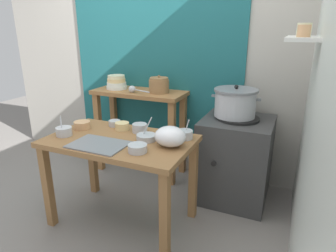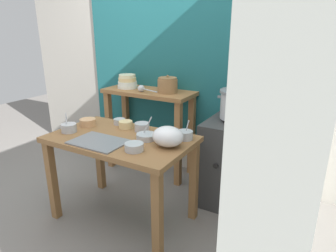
{
  "view_description": "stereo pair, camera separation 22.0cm",
  "coord_description": "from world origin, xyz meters",
  "px_view_note": "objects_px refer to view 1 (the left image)",
  "views": [
    {
      "loc": [
        1.25,
        -1.78,
        1.52
      ],
      "look_at": [
        0.41,
        0.13,
        0.82
      ],
      "focal_mm": 31.59,
      "sensor_mm": 36.0,
      "label": 1
    },
    {
      "loc": [
        1.44,
        -1.68,
        1.52
      ],
      "look_at": [
        0.41,
        0.13,
        0.82
      ],
      "focal_mm": 31.59,
      "sensor_mm": 36.0,
      "label": 2
    }
  ],
  "objects_px": {
    "prep_bowl_5": "(185,134)",
    "prep_bowl_0": "(146,137)",
    "ladle": "(133,89)",
    "plastic_bag": "(170,137)",
    "prep_bowl_3": "(140,128)",
    "prep_bowl_6": "(64,131)",
    "prep_table": "(120,152)",
    "stove_block": "(235,159)",
    "bowl_stack_enamel": "(117,83)",
    "back_shelf_table": "(140,112)",
    "prep_bowl_4": "(138,148)",
    "prep_bowl_7": "(122,126)",
    "serving_tray": "(99,145)",
    "clay_pot": "(159,85)",
    "prep_bowl_2": "(115,123)",
    "prep_bowl_1": "(82,125)",
    "steamer_pot": "(235,103)"
  },
  "relations": [
    {
      "from": "bowl_stack_enamel",
      "to": "prep_bowl_6",
      "type": "relative_size",
      "value": 1.39
    },
    {
      "from": "prep_bowl_5",
      "to": "back_shelf_table",
      "type": "bearing_deg",
      "value": 138.98
    },
    {
      "from": "clay_pot",
      "to": "prep_bowl_3",
      "type": "height_order",
      "value": "clay_pot"
    },
    {
      "from": "prep_bowl_1",
      "to": "prep_bowl_3",
      "type": "height_order",
      "value": "prep_bowl_3"
    },
    {
      "from": "prep_bowl_1",
      "to": "prep_bowl_4",
      "type": "xyz_separation_m",
      "value": [
        0.66,
        -0.24,
        -0.0
      ]
    },
    {
      "from": "prep_bowl_0",
      "to": "prep_bowl_6",
      "type": "bearing_deg",
      "value": -165.03
    },
    {
      "from": "stove_block",
      "to": "serving_tray",
      "type": "xyz_separation_m",
      "value": [
        -0.82,
        -0.89,
        0.34
      ]
    },
    {
      "from": "back_shelf_table",
      "to": "serving_tray",
      "type": "bearing_deg",
      "value": -77.31
    },
    {
      "from": "prep_bowl_4",
      "to": "prep_bowl_5",
      "type": "distance_m",
      "value": 0.42
    },
    {
      "from": "prep_bowl_2",
      "to": "ladle",
      "type": "bearing_deg",
      "value": 101.74
    },
    {
      "from": "prep_bowl_3",
      "to": "prep_bowl_6",
      "type": "distance_m",
      "value": 0.58
    },
    {
      "from": "plastic_bag",
      "to": "prep_bowl_4",
      "type": "bearing_deg",
      "value": -131.2
    },
    {
      "from": "ladle",
      "to": "prep_bowl_4",
      "type": "bearing_deg",
      "value": -58.6
    },
    {
      "from": "prep_bowl_2",
      "to": "prep_bowl_7",
      "type": "xyz_separation_m",
      "value": [
        0.11,
        -0.06,
        0.01
      ]
    },
    {
      "from": "serving_tray",
      "to": "prep_bowl_4",
      "type": "distance_m",
      "value": 0.31
    },
    {
      "from": "ladle",
      "to": "plastic_bag",
      "type": "bearing_deg",
      "value": -45.51
    },
    {
      "from": "back_shelf_table",
      "to": "prep_bowl_2",
      "type": "relative_size",
      "value": 9.6
    },
    {
      "from": "bowl_stack_enamel",
      "to": "prep_bowl_3",
      "type": "height_order",
      "value": "bowl_stack_enamel"
    },
    {
      "from": "prep_table",
      "to": "bowl_stack_enamel",
      "type": "bearing_deg",
      "value": 123.53
    },
    {
      "from": "stove_block",
      "to": "prep_bowl_5",
      "type": "distance_m",
      "value": 0.71
    },
    {
      "from": "prep_bowl_6",
      "to": "prep_bowl_7",
      "type": "relative_size",
      "value": 1.34
    },
    {
      "from": "prep_table",
      "to": "stove_block",
      "type": "bearing_deg",
      "value": 43.94
    },
    {
      "from": "ladle",
      "to": "prep_bowl_6",
      "type": "relative_size",
      "value": 1.71
    },
    {
      "from": "prep_bowl_0",
      "to": "prep_bowl_5",
      "type": "bearing_deg",
      "value": 30.39
    },
    {
      "from": "serving_tray",
      "to": "prep_bowl_6",
      "type": "distance_m",
      "value": 0.37
    },
    {
      "from": "prep_bowl_7",
      "to": "prep_bowl_3",
      "type": "bearing_deg",
      "value": 2.03
    },
    {
      "from": "prep_bowl_2",
      "to": "serving_tray",
      "type": "bearing_deg",
      "value": -71.7
    },
    {
      "from": "prep_bowl_4",
      "to": "prep_bowl_7",
      "type": "height_order",
      "value": "prep_bowl_7"
    },
    {
      "from": "clay_pot",
      "to": "prep_table",
      "type": "bearing_deg",
      "value": -85.27
    },
    {
      "from": "ladle",
      "to": "plastic_bag",
      "type": "xyz_separation_m",
      "value": [
        0.71,
        -0.73,
        -0.14
      ]
    },
    {
      "from": "bowl_stack_enamel",
      "to": "prep_bowl_0",
      "type": "height_order",
      "value": "bowl_stack_enamel"
    },
    {
      "from": "prep_table",
      "to": "prep_bowl_6",
      "type": "relative_size",
      "value": 7.16
    },
    {
      "from": "prep_table",
      "to": "prep_bowl_4",
      "type": "distance_m",
      "value": 0.33
    },
    {
      "from": "prep_bowl_3",
      "to": "bowl_stack_enamel",
      "type": "bearing_deg",
      "value": 133.9
    },
    {
      "from": "plastic_bag",
      "to": "prep_bowl_1",
      "type": "relative_size",
      "value": 1.69
    },
    {
      "from": "clay_pot",
      "to": "prep_bowl_6",
      "type": "distance_m",
      "value": 1.05
    },
    {
      "from": "prep_bowl_3",
      "to": "prep_bowl_0",
      "type": "bearing_deg",
      "value": -46.03
    },
    {
      "from": "prep_bowl_2",
      "to": "prep_bowl_4",
      "type": "relative_size",
      "value": 0.77
    },
    {
      "from": "prep_bowl_5",
      "to": "prep_bowl_0",
      "type": "bearing_deg",
      "value": -149.61
    },
    {
      "from": "serving_tray",
      "to": "prep_bowl_1",
      "type": "relative_size",
      "value": 2.99
    },
    {
      "from": "back_shelf_table",
      "to": "prep_bowl_2",
      "type": "bearing_deg",
      "value": -81.3
    },
    {
      "from": "serving_tray",
      "to": "plastic_bag",
      "type": "height_order",
      "value": "plastic_bag"
    },
    {
      "from": "prep_bowl_3",
      "to": "clay_pot",
      "type": "bearing_deg",
      "value": 101.88
    },
    {
      "from": "bowl_stack_enamel",
      "to": "prep_bowl_7",
      "type": "bearing_deg",
      "value": -54.6
    },
    {
      "from": "prep_bowl_3",
      "to": "stove_block",
      "type": "bearing_deg",
      "value": 37.83
    },
    {
      "from": "back_shelf_table",
      "to": "plastic_bag",
      "type": "bearing_deg",
      "value": -49.81
    },
    {
      "from": "prep_bowl_1",
      "to": "prep_bowl_6",
      "type": "bearing_deg",
      "value": -95.55
    },
    {
      "from": "prep_table",
      "to": "steamer_pot",
      "type": "height_order",
      "value": "steamer_pot"
    },
    {
      "from": "prep_bowl_4",
      "to": "ladle",
      "type": "bearing_deg",
      "value": 121.4
    },
    {
      "from": "back_shelf_table",
      "to": "clay_pot",
      "type": "height_order",
      "value": "clay_pot"
    }
  ]
}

